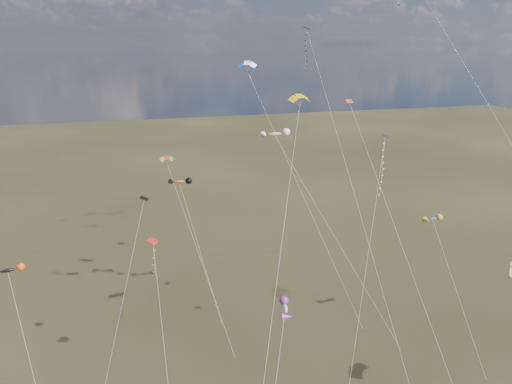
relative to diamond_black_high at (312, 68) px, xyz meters
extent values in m
cube|color=black|center=(-0.03, 2.50, 5.25)|extent=(1.24, 1.25, 0.40)
cylinder|color=silver|center=(0.17, -13.40, -13.40)|extent=(0.44, 31.81, 37.32)
cube|color=black|center=(-24.02, -12.04, -12.63)|extent=(1.02, 1.06, 0.35)
cylinder|color=silver|center=(-27.16, -16.30, -22.35)|extent=(6.31, 8.55, 19.43)
cube|color=#A42313|center=(-23.52, -14.42, -16.65)|extent=(1.42, 1.44, 0.40)
cylinder|color=silver|center=(-23.44, -18.95, -24.35)|extent=(0.19, 9.08, 15.41)
cube|color=#0D1C50|center=(1.54, -17.08, -6.31)|extent=(0.81, 0.83, 0.27)
cylinder|color=silver|center=(-2.93, -22.78, -19.18)|extent=(8.97, 11.44, 25.76)
cube|color=#E04E1D|center=(0.34, -10.61, -3.28)|extent=(0.88, 0.83, 0.34)
cylinder|color=silver|center=(1.37, -23.17, -17.67)|extent=(2.07, 25.13, 28.79)
cylinder|color=silver|center=(-12.78, -23.70, -17.17)|extent=(12.29, 22.40, 29.79)
cylinder|color=silver|center=(-3.69, -7.91, -15.63)|extent=(11.51, 14.50, 32.87)
cube|color=#332316|center=(2.05, -15.14, -32.00)|extent=(0.10, 0.10, 0.12)
cylinder|color=silver|center=(-17.75, -7.48, -21.76)|extent=(5.14, 16.94, 20.61)
cube|color=#332316|center=(-15.19, -15.94, -32.00)|extent=(0.10, 0.10, 0.12)
ellipsoid|color=black|center=(-38.95, -9.66, -20.28)|extent=(3.09, 1.56, 0.95)
cylinder|color=silver|center=(-37.51, -13.64, -26.17)|extent=(2.93, 7.99, 11.78)
ellipsoid|color=#D9550D|center=(-18.57, 2.67, -15.46)|extent=(3.07, 1.72, 1.12)
cylinder|color=silver|center=(-16.91, -3.09, -23.76)|extent=(3.34, 11.54, 16.61)
cube|color=#332316|center=(-15.26, -8.84, -32.00)|extent=(0.10, 0.10, 0.12)
ellipsoid|color=silver|center=(-14.15, -29.77, -17.12)|extent=(1.29, 2.44, 0.80)
ellipsoid|color=red|center=(-6.61, -4.09, -8.02)|extent=(3.37, 1.27, 1.23)
cylinder|color=silver|center=(-1.06, -12.06, -20.04)|extent=(11.14, 15.98, 24.05)
cube|color=#332316|center=(4.49, -20.03, -32.00)|extent=(0.10, 0.10, 0.12)
ellipsoid|color=blue|center=(10.95, -14.65, -17.79)|extent=(2.24, 1.17, 0.95)
cylinder|color=silver|center=(10.69, -21.00, -24.92)|extent=(0.53, 12.73, 14.28)
cube|color=#332316|center=(10.44, -27.36, -32.00)|extent=(0.10, 0.10, 0.12)
camera|label=1|loc=(-25.27, -59.84, 3.12)|focal=32.00mm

